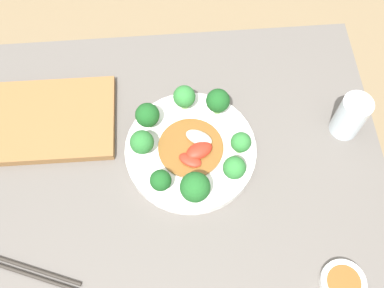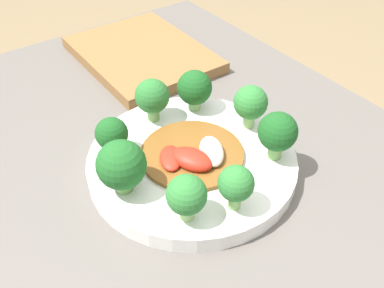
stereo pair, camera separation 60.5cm
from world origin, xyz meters
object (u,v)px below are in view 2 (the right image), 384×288
Objects in this scene: stirfry_center at (193,155)px; broccoli_west at (237,184)px; broccoli_northeast at (112,134)px; broccoli_east at (152,97)px; broccoli_south at (251,103)px; cutting_board at (142,54)px; broccoli_northwest at (187,196)px; broccoli_southeast at (195,88)px; broccoli_north at (121,165)px; plate at (192,162)px; broccoli_southwest at (278,132)px.

broccoli_west is at bearing 174.88° from stirfry_center.
broccoli_west reaches higher than broccoli_northeast.
broccoli_east and broccoli_south have the same top height.
cutting_board is (0.39, -0.11, -0.05)m from broccoli_west.
broccoli_northwest reaches higher than cutting_board.
broccoli_northwest is 0.93× the size of broccoli_south.
broccoli_southeast is at bearing -37.21° from stirfry_center.
broccoli_northeast is at bearing 47.38° from stirfry_center.
broccoli_south is at bearing -155.13° from broccoli_southeast.
broccoli_west reaches higher than cutting_board.
broccoli_south is at bearing -107.87° from broccoli_northeast.
broccoli_north is 1.28× the size of broccoli_northeast.
broccoli_northeast is (0.06, 0.08, 0.04)m from plate.
plate is 0.02m from stirfry_center.
broccoli_south reaches higher than broccoli_southeast.
broccoli_east is at bearing 153.61° from cutting_board.
broccoli_southeast is at bearing -37.88° from plate.
plate is at bearing -39.17° from broccoli_northwest.
stirfry_center reaches higher than plate.
broccoli_north is at bearing 42.15° from broccoli_west.
broccoli_west is at bearing 173.46° from plate.
cutting_board is at bearing -15.66° from broccoli_west.
broccoli_west is at bearing 176.00° from broccoli_east.
broccoli_east is 0.22m from cutting_board.
broccoli_south is (0.01, -0.10, 0.05)m from plate.
broccoli_southwest reaches higher than broccoli_northwest.
broccoli_southeast is 1.13× the size of broccoli_northeast.
broccoli_north reaches higher than broccoli_northwest.
broccoli_south is at bearing -83.70° from stirfry_center.
broccoli_southwest reaches higher than plate.
broccoli_northeast is 0.11m from stirfry_center.
broccoli_southeast is 0.06m from broccoli_east.
broccoli_southeast reaches higher than broccoli_west.
broccoli_west and broccoli_northwest have the same top height.
broccoli_southeast is 1.04× the size of broccoli_northwest.
broccoli_northwest is at bearing 140.83° from plate.
broccoli_southwest is 0.26× the size of cutting_board.
broccoli_northeast is at bearing 141.83° from cutting_board.
cutting_board is at bearing -38.17° from broccoli_northeast.
plate is at bearing -6.54° from broccoli_west.
cutting_board is (0.19, -0.09, -0.05)m from broccoli_east.
broccoli_south reaches higher than plate.
broccoli_north reaches higher than broccoli_northeast.
broccoli_south reaches higher than broccoli_northeast.
stirfry_center is at bearing -40.04° from broccoli_northwest.
broccoli_north reaches higher than cutting_board.
broccoli_north is at bearing 23.95° from broccoli_northwest.
stirfry_center is (-0.10, 0.01, -0.03)m from broccoli_east.
cutting_board is (0.37, -0.16, -0.05)m from broccoli_northwest.
broccoli_northeast is (0.06, 0.18, -0.01)m from broccoli_south.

